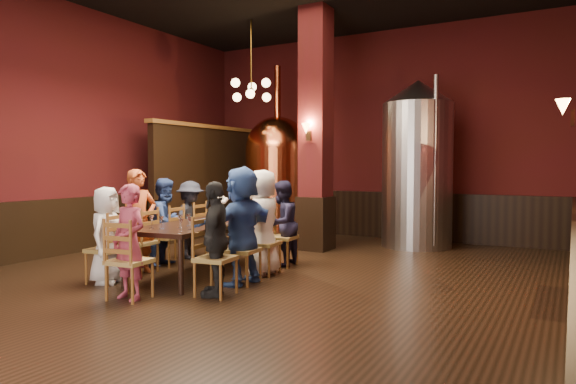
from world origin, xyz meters
The scene contains 40 objects.
room centered at (0.00, 0.00, 2.25)m, with size 10.00×10.02×4.50m.
wainscot_right centered at (3.96, 0.00, 0.50)m, with size 0.08×9.90×1.00m, color black.
wainscot_back centered at (0.00, 4.96, 0.50)m, with size 7.90×0.08×1.00m, color black.
wainscot_left centered at (-3.96, 0.00, 0.50)m, with size 0.08×9.90×1.00m, color black.
column centered at (-0.30, 2.80, 2.25)m, with size 0.58×0.58×4.50m, color #410E12.
partition centered at (-3.20, 3.20, 1.20)m, with size 0.22×3.50×2.40m, color black.
pendant_cluster centered at (-1.80, 2.90, 3.10)m, with size 0.90×0.90×1.70m, color #A57226, non-canonical shape.
sconce_wall centered at (3.90, 0.80, 2.20)m, with size 0.20×0.20×0.36m, color black, non-canonical shape.
sconce_column centered at (-0.30, 2.50, 2.20)m, with size 0.20×0.20×0.36m, color black, non-canonical shape.
dining_table centered at (-0.81, 0.03, 0.69)m, with size 1.25×2.49×0.75m.
chair_0 centered at (-1.54, -1.06, 0.46)m, with size 0.46×0.46×0.92m, color brown, non-canonical shape.
person_0 centered at (-1.54, -1.06, 0.65)m, with size 0.64×0.41×1.30m, color white.
chair_1 centered at (-1.62, -0.39, 0.46)m, with size 0.46×0.46×0.92m, color brown, non-canonical shape.
person_1 centered at (-1.62, -0.39, 0.77)m, with size 0.56×0.37×1.53m, color #9E401B.
chair_2 centered at (-1.69, 0.26, 0.46)m, with size 0.46×0.46×0.92m, color brown, non-canonical shape.
person_2 centered at (-1.69, 0.26, 0.69)m, with size 0.67×0.33×1.38m, color navy.
chair_3 centered at (-1.76, 0.93, 0.46)m, with size 0.46×0.46×0.92m, color brown, non-canonical shape.
person_3 centered at (-1.76, 0.93, 0.66)m, with size 0.85×0.49×1.32m, color #1D212C.
chair_4 centered at (0.15, -0.88, 0.46)m, with size 0.46×0.46×0.92m, color brown, non-canonical shape.
person_4 centered at (0.15, -0.88, 0.70)m, with size 0.82×0.34×1.40m, color black.
chair_5 centered at (0.07, -0.21, 0.46)m, with size 0.46×0.46×0.92m, color brown, non-canonical shape.
person_5 centered at (0.07, -0.21, 0.79)m, with size 1.46×0.47×1.58m, color #3659A3.
chair_6 centered at (0.00, 0.45, 0.46)m, with size 0.46×0.46×0.92m, color brown, non-canonical shape.
person_6 centered at (0.00, 0.45, 0.76)m, with size 0.74×0.48×1.52m, color white.
chair_7 centered at (-0.07, 1.11, 0.46)m, with size 0.46×0.46×0.92m, color brown, non-canonical shape.
person_7 centered at (-0.07, 1.11, 0.67)m, with size 0.65×0.32×1.35m, color #1C1A35.
chair_8 centered at (-0.64, -1.51, 0.46)m, with size 0.46×0.46×0.92m, color brown, non-canonical shape.
person_8 centered at (-0.64, -1.51, 0.68)m, with size 0.50×0.33×1.37m, color #9A3349.
copper_kettle centered at (-1.81, 3.96, 1.37)m, with size 1.85×1.85×3.76m.
steel_vessel centered at (1.27, 4.06, 1.61)m, with size 1.61×1.61×3.22m.
rose_vase centered at (-1.05, 0.85, 0.98)m, with size 0.21×0.21×0.35m.
wine_glass_0 centered at (-0.91, 0.66, 0.83)m, with size 0.07×0.07×0.17m, color white, non-canonical shape.
wine_glass_1 centered at (-0.37, -0.90, 0.83)m, with size 0.07×0.07×0.17m, color white, non-canonical shape.
wine_glass_2 centered at (-0.72, 0.55, 0.83)m, with size 0.07×0.07×0.17m, color white, non-canonical shape.
wine_glass_3 centered at (-0.62, -0.63, 0.83)m, with size 0.07×0.07×0.17m, color white, non-canonical shape.
wine_glass_4 centered at (-0.79, -0.80, 0.83)m, with size 0.07×0.07×0.17m, color white, non-canonical shape.
wine_glass_5 centered at (-0.94, -0.82, 0.83)m, with size 0.07×0.07×0.17m, color white, non-canonical shape.
wine_glass_6 centered at (-0.68, -0.40, 0.83)m, with size 0.07×0.07×0.17m, color white, non-canonical shape.
wine_glass_7 centered at (-0.69, -0.55, 0.83)m, with size 0.07×0.07×0.17m, color white, non-canonical shape.
wine_glass_8 centered at (-0.41, -0.68, 0.83)m, with size 0.07×0.07×0.17m, color white, non-canonical shape.
Camera 1 is at (3.93, -5.85, 1.59)m, focal length 32.00 mm.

